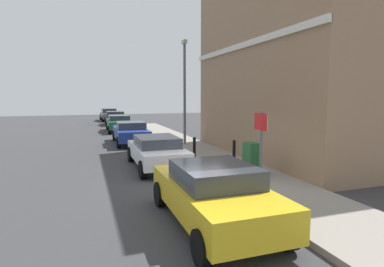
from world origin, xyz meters
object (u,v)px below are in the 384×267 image
Objects in this scene: car_white at (157,151)px; bollard_far_kerb at (194,149)px; utility_cabinet at (251,161)px; lamppost at (185,88)px; street_sign at (261,142)px; car_grey at (109,114)px; car_yellow at (214,193)px; bollard_near_cabinet at (234,152)px; car_black at (115,118)px; car_blue at (131,132)px; car_green at (119,123)px.

car_white reaches higher than bollard_far_kerb.
lamppost reaches higher than utility_cabinet.
street_sign reaches higher than bollard_far_kerb.
utility_cabinet is 2.98m from bollard_far_kerb.
utility_cabinet is at bearing -175.92° from car_grey.
street_sign is at bearing -64.42° from car_yellow.
street_sign is at bearing -162.01° from car_white.
car_white is at bearing -0.38° from car_yellow.
car_yellow is 3.61× the size of utility_cabinet.
car_grey reaches higher than bollard_near_cabinet.
car_yellow is at bearing -104.22° from lamppost.
car_black is at bearing -179.17° from car_grey.
bollard_near_cabinet is at bearing -175.39° from car_grey.
lamppost is (2.70, -20.19, 2.58)m from car_grey.
street_sign is at bearing -114.29° from utility_cabinet.
car_blue is 18.11m from car_grey.
street_sign is (1.74, -18.52, 0.96)m from car_green.
car_black is at bearing 94.09° from bollard_far_kerb.
car_yellow is 12.54m from car_blue.
street_sign is 0.40× the size of lamppost.
car_green is 15.13m from bollard_near_cabinet.
street_sign reaches higher than bollard_near_cabinet.
car_grey is (0.03, 11.34, 0.02)m from car_green.
utility_cabinet reaches higher than bollard_near_cabinet.
car_green is 16.59m from utility_cabinet.
car_white is 6.69m from car_blue.
car_green is 13.69m from bollard_far_kerb.
car_white is 5.40m from street_sign.
car_blue is 11.91m from street_sign.
car_blue is at bearing 98.44° from street_sign.
lamppost is at bearing -29.61° from car_white.
car_green is at bearing 100.69° from bollard_near_cabinet.
utility_cabinet is 0.50× the size of street_sign.
utility_cabinet is at bearing -163.21° from car_blue.
car_grey is at bearing 93.26° from street_sign.
car_white is at bearing -178.73° from car_green.
car_white is at bearing 152.50° from bollard_near_cabinet.
bollard_near_cabinet is (2.56, -20.88, 0.02)m from car_black.
car_blue is at bearing 105.80° from utility_cabinet.
lamppost is (2.73, -8.85, 2.60)m from car_green.
lamppost is (2.74, -2.08, 2.60)m from car_blue.
bollard_far_kerb is (1.56, 5.73, -0.02)m from car_yellow.
car_white is 3.96× the size of bollard_far_kerb.
bollard_near_cabinet is at bearing -171.54° from car_black.
car_yellow reaches higher than bollard_near_cabinet.
street_sign is (1.63, -5.06, 0.98)m from car_white.
utility_cabinet is at bearing 65.71° from street_sign.
car_green is 9.62m from lamppost.
car_green is at bearing 107.14° from lamppost.
bollard_near_cabinet is at bearing 73.65° from street_sign.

